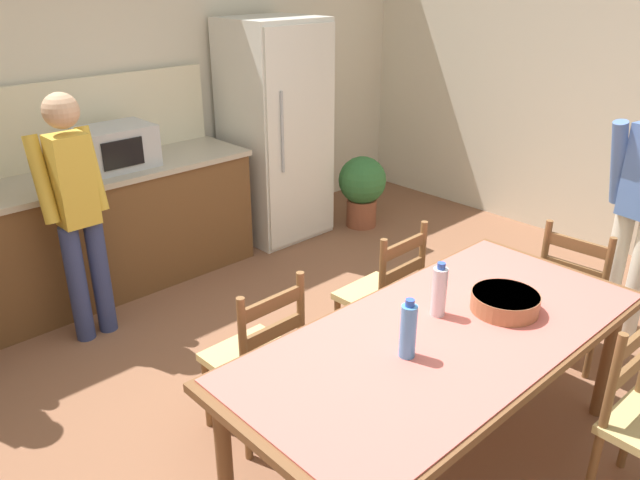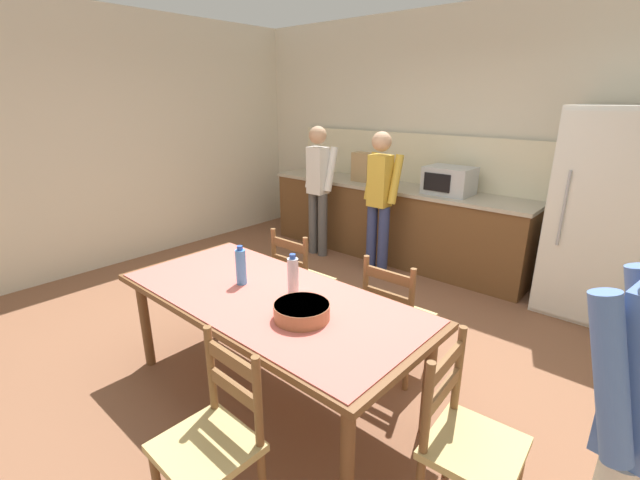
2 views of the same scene
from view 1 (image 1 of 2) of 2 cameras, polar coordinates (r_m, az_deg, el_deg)
The scene contains 15 objects.
ground_plane at distance 3.60m, azimuth 2.21°, elevation -15.08°, with size 8.32×8.32×0.00m, color brown.
wall_back at distance 5.09m, azimuth -20.07°, elevation 13.28°, with size 6.52×0.12×2.90m, color beige.
wall_right at distance 5.69m, azimuth 26.80°, elevation 13.18°, with size 0.12×5.20×2.90m, color beige.
kitchen_counter at distance 4.69m, azimuth -25.12°, elevation -1.05°, with size 3.39×0.66×0.92m.
refrigerator at distance 5.50m, azimuth -4.08°, elevation 9.88°, with size 0.77×0.73×1.88m.
microwave at distance 4.72m, azimuth -18.11°, elevation 8.09°, with size 0.50×0.39×0.30m.
dining_table at distance 2.92m, azimuth 11.20°, elevation -9.48°, with size 2.12×1.00×0.75m.
bottle_near_centre at distance 2.63m, azimuth 8.06°, elevation -8.17°, with size 0.07×0.07×0.27m.
bottle_off_centre at distance 2.95m, azimuth 10.85°, elevation -4.60°, with size 0.07×0.07×0.27m.
serving_bowl at distance 3.10m, azimuth 16.57°, elevation -5.36°, with size 0.32×0.32×0.09m.
chair_side_far_right at distance 3.77m, azimuth 5.81°, elevation -5.11°, with size 0.43×0.41×0.91m.
chair_side_far_left at distance 3.22m, azimuth -5.74°, elevation -10.68°, with size 0.42×0.40×0.91m.
chair_head_end at distance 4.08m, azimuth 22.41°, elevation -4.61°, with size 0.42×0.44×0.91m.
person_at_counter at distance 4.11m, azimuth -21.39°, elevation 2.82°, with size 0.40×0.28×1.60m.
potted_plant at distance 5.80m, azimuth 3.87°, elevation 4.90°, with size 0.44×0.44×0.67m.
Camera 1 is at (-2.03, -1.94, 2.26)m, focal length 35.00 mm.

